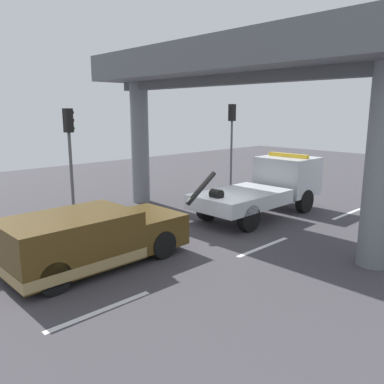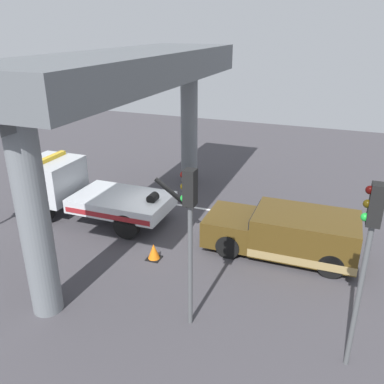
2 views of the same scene
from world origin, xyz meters
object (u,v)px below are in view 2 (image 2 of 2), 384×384
at_px(traffic_light_far, 189,216).
at_px(tow_truck_white, 81,189).
at_px(towed_van_green, 288,234).
at_px(traffic_light_near, 368,240).
at_px(traffic_cone_orange, 154,252).

bearing_deg(traffic_light_far, tow_truck_white, -34.48).
relative_size(towed_van_green, traffic_light_far, 1.18).
bearing_deg(towed_van_green, traffic_light_near, 114.97).
bearing_deg(tow_truck_white, traffic_cone_orange, 155.08).
bearing_deg(traffic_light_far, traffic_light_near, 180.00).
bearing_deg(traffic_light_near, tow_truck_white, -23.21).
bearing_deg(towed_van_green, traffic_light_far, 67.76).
xyz_separation_m(tow_truck_white, traffic_cone_orange, (-4.31, 2.00, -0.93)).
bearing_deg(traffic_light_near, traffic_cone_orange, -22.01).
distance_m(tow_truck_white, traffic_light_far, 8.31).
xyz_separation_m(tow_truck_white, traffic_light_near, (-10.65, 4.57, 2.15)).
xyz_separation_m(traffic_light_far, traffic_cone_orange, (2.33, -2.56, -2.94)).
bearing_deg(traffic_cone_orange, tow_truck_white, -24.92).
relative_size(tow_truck_white, towed_van_green, 1.39).
bearing_deg(traffic_light_far, traffic_cone_orange, -47.66).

